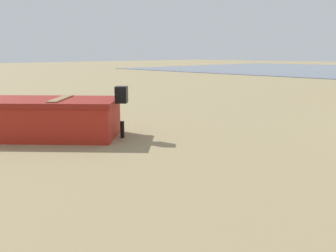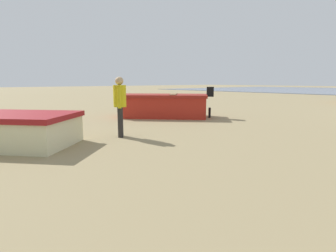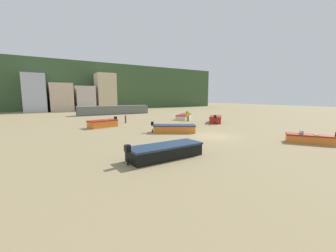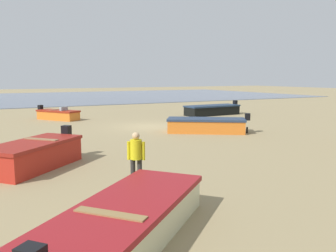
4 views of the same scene
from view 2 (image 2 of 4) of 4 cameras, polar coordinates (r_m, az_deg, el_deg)
name	(u,v)px [view 2 (image 2 of 4)]	position (r m, az deg, el deg)	size (l,w,h in m)	color
boat_red_1	(164,106)	(11.49, -0.93, 4.32)	(3.78, 3.69, 1.28)	#B1261A
beach_walker_foreground	(120,102)	(7.42, -10.08, 5.01)	(0.49, 0.47, 1.62)	#282624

